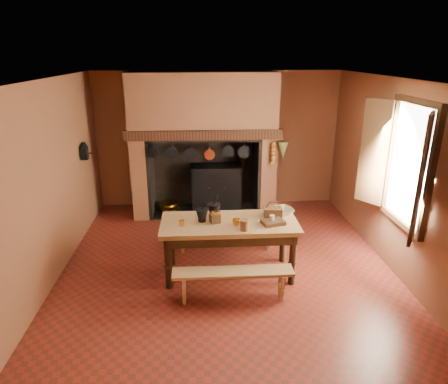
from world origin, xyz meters
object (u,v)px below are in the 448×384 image
bench_front (233,278)px  mixing_bowl (281,211)px  work_table (229,230)px  iron_range (217,186)px  coffee_grinder (215,217)px  wicker_basket (273,212)px

bench_front → mixing_bowl: (0.80, 0.91, 0.56)m
work_table → iron_range: bearing=91.3°
coffee_grinder → iron_range: bearing=67.0°
iron_range → work_table: iron_range is taller
bench_front → mixing_bowl: bearing=48.7°
bench_front → iron_range: bearing=91.0°
coffee_grinder → work_table: bearing=-15.7°
bench_front → wicker_basket: bearing=51.0°
mixing_bowl → bench_front: bearing=-131.3°
work_table → mixing_bowl: (0.80, 0.23, 0.18)m
coffee_grinder → mixing_bowl: bearing=-6.1°
iron_range → bench_front: size_ratio=1.01×
iron_range → mixing_bowl: (0.86, -2.45, 0.41)m
iron_range → mixing_bowl: bearing=-70.6°
work_table → mixing_bowl: mixing_bowl is taller
work_table → coffee_grinder: size_ratio=9.44×
wicker_basket → work_table: bearing=-163.5°
mixing_bowl → wicker_basket: bearing=-144.4°
work_table → bench_front: bearing=-90.0°
wicker_basket → coffee_grinder: bearing=-165.1°
coffee_grinder → wicker_basket: wicker_basket is taller
bench_front → wicker_basket: 1.20m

